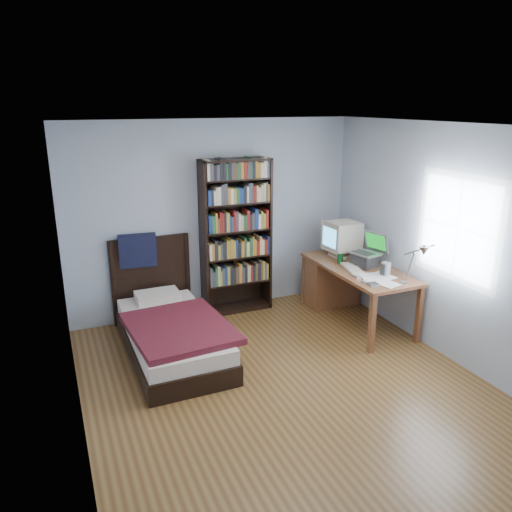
# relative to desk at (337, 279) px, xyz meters

# --- Properties ---
(room) EXTENTS (4.20, 4.24, 2.50)m
(room) POSITION_rel_desk_xyz_m (-1.48, -1.46, 0.83)
(room) COLOR brown
(room) RESTS_ON ground
(desk) EXTENTS (0.75, 1.66, 0.73)m
(desk) POSITION_rel_desk_xyz_m (0.00, 0.00, 0.00)
(desk) COLOR brown
(desk) RESTS_ON floor
(crt_monitor) EXTENTS (0.43, 0.40, 0.47)m
(crt_monitor) POSITION_rel_desk_xyz_m (0.05, 0.03, 0.57)
(crt_monitor) COLOR beige
(crt_monitor) RESTS_ON desk
(laptop) EXTENTS (0.42, 0.41, 0.42)m
(laptop) POSITION_rel_desk_xyz_m (0.09, -0.47, 0.43)
(laptop) COLOR #2D2D30
(laptop) RESTS_ON desk
(desk_lamp) EXTENTS (0.22, 0.48, 0.57)m
(desk_lamp) POSITION_rel_desk_xyz_m (0.01, -1.53, 0.77)
(desk_lamp) COLOR #99999E
(desk_lamp) RESTS_ON desk
(keyboard) EXTENTS (0.26, 0.46, 0.04)m
(keyboard) POSITION_rel_desk_xyz_m (-0.13, -0.53, 0.33)
(keyboard) COLOR beige
(keyboard) RESTS_ON desk
(speaker) EXTENTS (0.10, 0.10, 0.16)m
(speaker) POSITION_rel_desk_xyz_m (0.10, -0.86, 0.39)
(speaker) COLOR gray
(speaker) RESTS_ON desk
(soda_can) EXTENTS (0.07, 0.07, 0.13)m
(soda_can) POSITION_rel_desk_xyz_m (-0.13, -0.25, 0.38)
(soda_can) COLOR #073711
(soda_can) RESTS_ON desk
(mouse) EXTENTS (0.06, 0.11, 0.04)m
(mouse) POSITION_rel_desk_xyz_m (-0.02, -0.14, 0.33)
(mouse) COLOR silver
(mouse) RESTS_ON desk
(phone_silver) EXTENTS (0.06, 0.11, 0.02)m
(phone_silver) POSITION_rel_desk_xyz_m (-0.24, -0.77, 0.32)
(phone_silver) COLOR silver
(phone_silver) RESTS_ON desk
(phone_grey) EXTENTS (0.05, 0.09, 0.02)m
(phone_grey) POSITION_rel_desk_xyz_m (-0.26, -0.98, 0.32)
(phone_grey) COLOR gray
(phone_grey) RESTS_ON desk
(external_drive) EXTENTS (0.12, 0.12, 0.02)m
(external_drive) POSITION_rel_desk_xyz_m (-0.23, -1.08, 0.32)
(external_drive) COLOR gray
(external_drive) RESTS_ON desk
(bookshelf) EXTENTS (0.91, 0.30, 2.02)m
(bookshelf) POSITION_rel_desk_xyz_m (-1.27, 0.48, 0.60)
(bookshelf) COLOR black
(bookshelf) RESTS_ON floor
(bed) EXTENTS (1.09, 2.02, 1.16)m
(bed) POSITION_rel_desk_xyz_m (-2.37, -0.32, -0.16)
(bed) COLOR black
(bed) RESTS_ON floor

